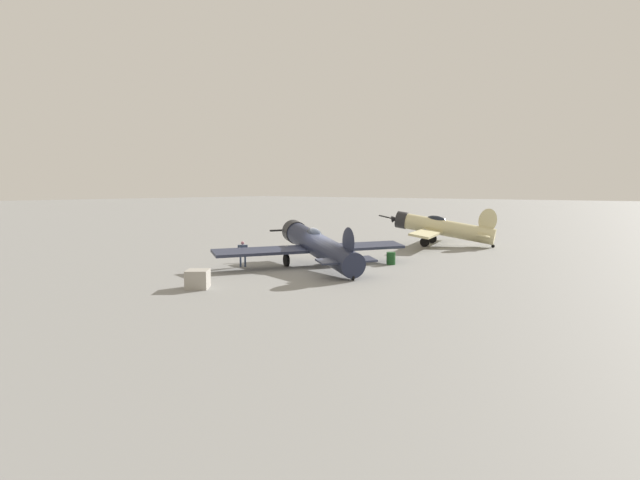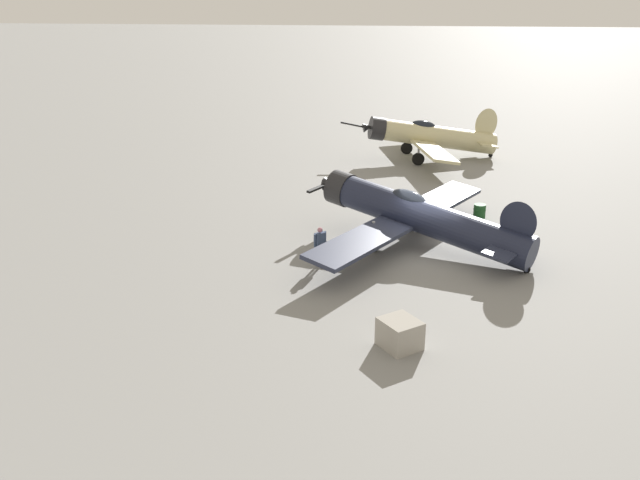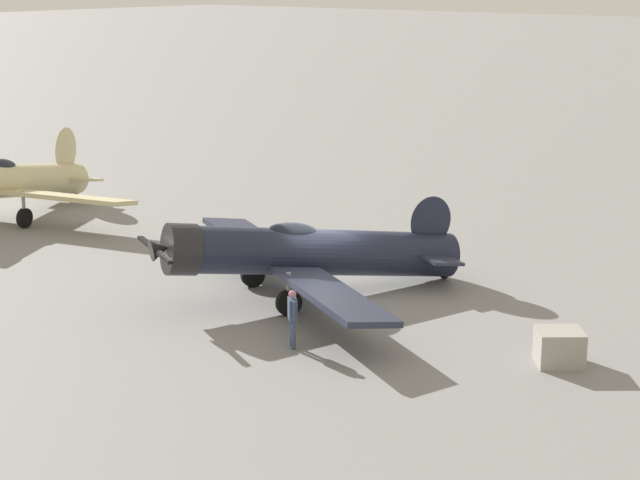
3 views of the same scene
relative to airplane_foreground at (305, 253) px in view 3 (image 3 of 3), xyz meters
name	(u,v)px [view 3 (image 3 of 3)]	position (x,y,z in m)	size (l,w,h in m)	color
ground_plane	(320,294)	(0.25, 0.45, -1.43)	(400.00, 400.00, 0.00)	gray
airplane_foreground	(305,253)	(0.00, 0.00, 0.00)	(12.11, 10.08, 2.97)	#1E2338
airplane_mid_apron	(8,182)	(-16.52, 0.73, 0.15)	(12.41, 10.47, 3.41)	beige
ground_crew_mechanic	(293,313)	(2.74, -3.88, -0.43)	(0.50, 0.47, 1.65)	#384766
equipment_crate	(559,347)	(9.06, -0.48, -0.96)	(1.61, 1.59, 0.94)	#9E998E
fuel_drum	(275,245)	(-3.96, 3.11, -1.02)	(0.62, 0.62, 0.82)	#19471E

